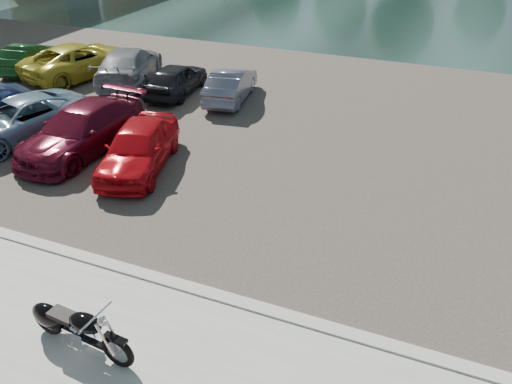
{
  "coord_description": "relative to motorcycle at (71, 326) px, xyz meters",
  "views": [
    {
      "loc": [
        4.5,
        -4.77,
        7.25
      ],
      "look_at": [
        0.73,
        4.57,
        1.1
      ],
      "focal_mm": 35.0,
      "sensor_mm": 36.0,
      "label": 1
    }
  ],
  "objects": [
    {
      "name": "ground",
      "position": [
        0.95,
        0.11,
        -0.56
      ],
      "size": [
        200.0,
        200.0,
        0.0
      ],
      "primitive_type": "plane",
      "color": "#595447",
      "rests_on": "ground"
    },
    {
      "name": "kerb",
      "position": [
        0.95,
        2.11,
        -0.49
      ],
      "size": [
        60.0,
        0.3,
        0.14
      ],
      "primitive_type": "cube",
      "color": "#A8A69E",
      "rests_on": "ground"
    },
    {
      "name": "parking_lot",
      "position": [
        0.95,
        11.11,
        -0.54
      ],
      "size": [
        60.0,
        18.0,
        0.04
      ],
      "primitive_type": "cube",
      "color": "#3D3731",
      "rests_on": "ground"
    },
    {
      "name": "car_2",
      "position": [
        -7.56,
        6.61,
        0.15
      ],
      "size": [
        3.43,
        5.22,
        1.34
      ],
      "primitive_type": "imported",
      "rotation": [
        0.0,
        0.0,
        -0.27
      ],
      "color": "#7897AF",
      "rests_on": "parking_lot"
    },
    {
      "name": "car_5",
      "position": [
        -12.62,
        12.4,
        0.09
      ],
      "size": [
        1.84,
        3.86,
        1.22
      ],
      "primitive_type": "imported",
      "rotation": [
        0.0,
        0.0,
        3.29
      ],
      "color": "#0E3413",
      "rests_on": "parking_lot"
    },
    {
      "name": "car_3",
      "position": [
        -5.05,
        6.67,
        0.19
      ],
      "size": [
        2.16,
        4.94,
        1.41
      ],
      "primitive_type": "imported",
      "rotation": [
        0.0,
        0.0,
        -0.04
      ],
      "color": "#570C1F",
      "rests_on": "parking_lot"
    },
    {
      "name": "car_6",
      "position": [
        -9.94,
        12.68,
        0.2
      ],
      "size": [
        3.62,
        5.64,
        1.45
      ],
      "primitive_type": "imported",
      "rotation": [
        0.0,
        0.0,
        2.89
      ],
      "color": "gold",
      "rests_on": "parking_lot"
    },
    {
      "name": "motorcycle",
      "position": [
        0.0,
        0.0,
        0.0
      ],
      "size": [
        2.33,
        0.75,
        1.05
      ],
      "rotation": [
        0.0,
        0.0,
        -0.08
      ],
      "color": "black",
      "rests_on": "promenade"
    },
    {
      "name": "car_8",
      "position": [
        -4.88,
        12.27,
        0.1
      ],
      "size": [
        1.75,
        3.78,
        1.25
      ],
      "primitive_type": "imported",
      "rotation": [
        0.0,
        0.0,
        3.22
      ],
      "color": "black",
      "rests_on": "parking_lot"
    },
    {
      "name": "car_7",
      "position": [
        -7.51,
        12.83,
        0.21
      ],
      "size": [
        3.64,
        5.43,
        1.46
      ],
      "primitive_type": "imported",
      "rotation": [
        0.0,
        0.0,
        3.49
      ],
      "color": "gray",
      "rests_on": "parking_lot"
    },
    {
      "name": "car_4",
      "position": [
        -2.72,
        6.32,
        0.17
      ],
      "size": [
        2.62,
        4.35,
        1.39
      ],
      "primitive_type": "imported",
      "rotation": [
        0.0,
        0.0,
        0.26
      ],
      "color": "red",
      "rests_on": "parking_lot"
    },
    {
      "name": "car_9",
      "position": [
        -2.57,
        12.52,
        0.09
      ],
      "size": [
        1.84,
        3.85,
        1.22
      ],
      "primitive_type": "imported",
      "rotation": [
        0.0,
        0.0,
        3.3
      ],
      "color": "slate",
      "rests_on": "parking_lot"
    }
  ]
}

